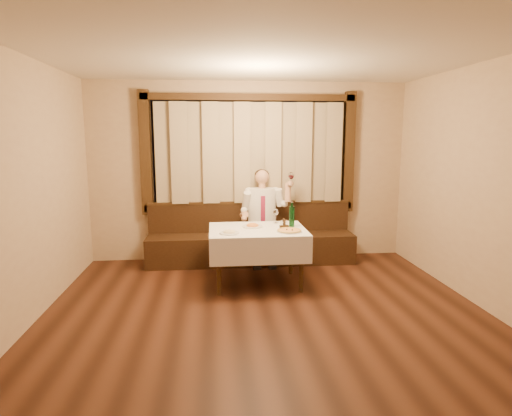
{
  "coord_description": "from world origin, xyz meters",
  "views": [
    {
      "loc": [
        -0.56,
        -3.79,
        1.98
      ],
      "look_at": [
        0.0,
        1.9,
        1.0
      ],
      "focal_mm": 30.0,
      "sensor_mm": 36.0,
      "label": 1
    }
  ],
  "objects": [
    {
      "name": "cruet_caddy",
      "position": [
        0.36,
        1.71,
        0.8
      ],
      "size": [
        0.12,
        0.08,
        0.12
      ],
      "rotation": [
        0.0,
        0.0,
        0.26
      ],
      "color": "black",
      "rests_on": "dining_table"
    },
    {
      "name": "pasta_cream",
      "position": [
        -0.38,
        1.45,
        0.79
      ],
      "size": [
        0.25,
        0.25,
        0.09
      ],
      "rotation": [
        0.0,
        0.0,
        0.09
      ],
      "color": "white",
      "rests_on": "dining_table"
    },
    {
      "name": "seated_man",
      "position": [
        0.18,
        2.63,
        0.84
      ],
      "size": [
        0.81,
        0.61,
        1.46
      ],
      "color": "black",
      "rests_on": "ground"
    },
    {
      "name": "table_wine_glass",
      "position": [
        0.29,
        2.04,
        0.9
      ],
      "size": [
        0.08,
        0.08,
        0.2
      ],
      "rotation": [
        0.0,
        0.0,
        -0.27
      ],
      "color": "white",
      "rests_on": "dining_table"
    },
    {
      "name": "dining_table",
      "position": [
        0.0,
        1.7,
        0.65
      ],
      "size": [
        1.27,
        0.97,
        0.76
      ],
      "color": "black",
      "rests_on": "ground"
    },
    {
      "name": "green_bottle",
      "position": [
        0.47,
        1.78,
        0.9
      ],
      "size": [
        0.07,
        0.07,
        0.34
      ],
      "rotation": [
        0.0,
        0.0,
        0.4
      ],
      "color": "#0E4219",
      "rests_on": "dining_table"
    },
    {
      "name": "room",
      "position": [
        -0.0,
        0.97,
        1.5
      ],
      "size": [
        5.01,
        6.01,
        2.81
      ],
      "color": "black",
      "rests_on": "ground"
    },
    {
      "name": "pasta_red",
      "position": [
        -0.06,
        1.81,
        0.79
      ],
      "size": [
        0.27,
        0.27,
        0.09
      ],
      "rotation": [
        0.0,
        0.0,
        -0.23
      ],
      "color": "white",
      "rests_on": "dining_table"
    },
    {
      "name": "pizza",
      "position": [
        0.39,
        1.48,
        0.77
      ],
      "size": [
        0.32,
        0.32,
        0.03
      ],
      "rotation": [
        0.0,
        0.0,
        0.19
      ],
      "color": "white",
      "rests_on": "dining_table"
    },
    {
      "name": "banquette",
      "position": [
        0.0,
        2.72,
        0.31
      ],
      "size": [
        3.2,
        0.61,
        0.94
      ],
      "color": "black",
      "rests_on": "ground"
    }
  ]
}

